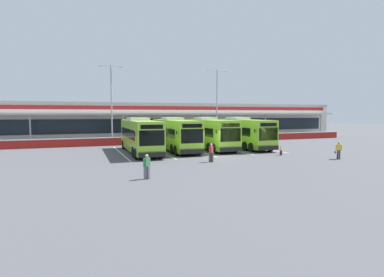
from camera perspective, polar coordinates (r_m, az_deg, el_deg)
The scene contains 18 objects.
ground_plane at distance 30.96m, azimuth 4.32°, elevation -3.30°, with size 200.00×200.00×0.00m, color #4C4C51.
terminal_building at distance 56.24m, azimuth -7.30°, elevation 3.29°, with size 70.00×13.00×6.00m.
red_barrier_wall at distance 44.39m, azimuth -3.58°, elevation -0.19°, with size 60.00×0.40×1.10m.
coach_bus_leftmost at distance 34.00m, azimuth -9.46°, elevation 0.38°, with size 3.05×12.20×3.78m.
coach_bus_left_centre at distance 36.00m, azimuth -3.17°, elevation 0.67°, with size 3.05×12.20×3.78m.
coach_bus_centre at distance 37.77m, azimuth 2.98°, elevation 0.85°, with size 3.05×12.20×3.78m.
coach_bus_right_centre at distance 39.53m, azimuth 8.97°, elevation 0.97°, with size 3.05×12.20×3.78m.
bay_stripe_far_west at distance 34.37m, azimuth -12.86°, elevation -2.61°, with size 0.14×13.00×0.01m, color silver.
bay_stripe_west at distance 35.17m, azimuth -6.06°, elevation -2.36°, with size 0.14×13.00×0.01m, color silver.
bay_stripe_mid_west at distance 36.45m, azimuth 0.34°, elevation -2.09°, with size 0.14×13.00×0.01m, color silver.
bay_stripe_centre at distance 38.14m, azimuth 6.25°, elevation -1.82°, with size 0.14×13.00×0.01m, color silver.
bay_stripe_mid_east at distance 40.20m, azimuth 11.60°, elevation -1.56°, with size 0.14×13.00×0.01m, color silver.
pedestrian_with_handbag at distance 32.07m, azimuth 25.17°, elevation -1.90°, with size 0.56×0.58×1.62m.
pedestrian_in_dark_coat at distance 20.42m, azimuth -8.25°, elevation -4.94°, with size 0.52×0.35×1.62m.
pedestrian_child at distance 32.91m, azimuth 15.94°, elevation -2.04°, with size 0.31×0.23×1.00m.
pedestrian_near_bin at distance 27.33m, azimuth 3.52°, elevation -2.49°, with size 0.50×0.37×1.62m.
lamp_post_west at distance 45.51m, azimuth -14.49°, elevation 7.02°, with size 3.24×0.28×11.00m.
lamp_post_centre at distance 49.27m, azimuth 4.56°, elevation 6.95°, with size 3.24×0.28×11.00m.
Camera 1 is at (-12.94, -27.81, 4.23)m, focal length 29.22 mm.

